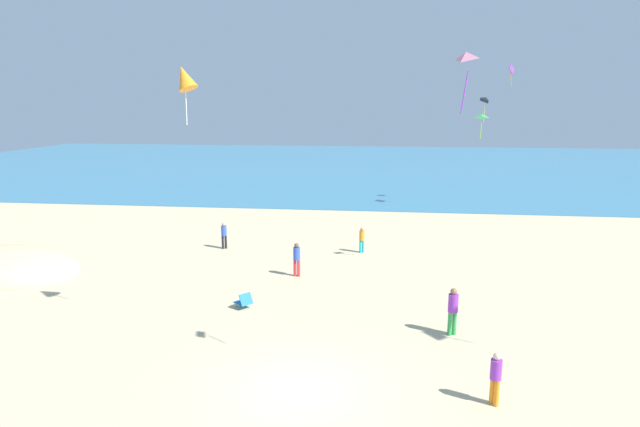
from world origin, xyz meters
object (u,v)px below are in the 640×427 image
at_px(person_4, 362,238).
at_px(person_3, 496,375).
at_px(kite_pink, 466,57).
at_px(kite_black, 486,99).
at_px(person_1, 297,257).
at_px(kite_purple, 512,70).
at_px(kite_green, 482,116).
at_px(kite_orange, 185,78).
at_px(person_0, 453,308).
at_px(beach_chair_near_camera, 244,301).
at_px(person_2, 224,234).

bearing_deg(person_4, person_3, 169.91).
bearing_deg(kite_pink, kite_black, 78.47).
relative_size(person_1, kite_purple, 1.01).
relative_size(person_4, kite_black, 0.71).
xyz_separation_m(person_3, kite_pink, (-1.24, -0.13, 8.06)).
height_order(person_1, kite_green, kite_green).
bearing_deg(kite_orange, person_0, 7.13).
relative_size(beach_chair_near_camera, kite_pink, 0.57).
height_order(person_1, kite_black, kite_black).
distance_m(beach_chair_near_camera, person_1, 4.35).
xyz_separation_m(person_0, kite_black, (4.74, 22.11, 7.17)).
xyz_separation_m(beach_chair_near_camera, person_1, (1.43, 4.06, 0.62)).
xyz_separation_m(beach_chair_near_camera, kite_green, (9.58, 5.46, 7.00)).
distance_m(person_1, kite_orange, 10.48).
bearing_deg(person_2, kite_purple, -82.69).
distance_m(person_0, kite_pink, 9.09).
xyz_separation_m(person_1, person_4, (2.83, 4.31, -0.12)).
xyz_separation_m(person_4, kite_purple, (10.26, 13.95, 9.49)).
bearing_deg(person_4, person_1, 120.47).
height_order(person_3, kite_pink, kite_pink).
relative_size(person_2, kite_pink, 1.01).
bearing_deg(kite_black, kite_orange, -120.11).
distance_m(person_2, kite_purple, 24.59).
bearing_deg(person_0, person_4, 171.83).
bearing_deg(kite_purple, beach_chair_near_camera, -123.03).
bearing_deg(kite_pink, kite_orange, 157.79).
relative_size(person_3, kite_black, 0.77).
relative_size(person_0, kite_orange, 0.88).
height_order(person_1, kite_pink, kite_pink).
bearing_deg(kite_black, person_2, -142.04).
bearing_deg(kite_green, person_4, 151.28).
xyz_separation_m(beach_chair_near_camera, kite_orange, (-0.94, -2.60, 8.35)).
relative_size(person_0, kite_purple, 1.08).
height_order(person_2, kite_pink, kite_pink).
height_order(person_3, kite_black, kite_black).
xyz_separation_m(person_4, kite_orange, (-5.19, -10.97, 7.85)).
relative_size(person_3, kite_orange, 0.77).
height_order(person_2, kite_purple, kite_purple).
relative_size(kite_green, kite_black, 0.58).
bearing_deg(kite_green, kite_purple, 73.68).
distance_m(person_0, kite_black, 23.72).
relative_size(person_1, kite_pink, 1.08).
height_order(beach_chair_near_camera, person_0, person_0).
xyz_separation_m(beach_chair_near_camera, person_4, (4.26, 8.37, 0.50)).
relative_size(person_0, person_3, 1.15).
height_order(kite_pink, kite_black, kite_pink).
bearing_deg(kite_pink, person_2, 126.38).
bearing_deg(person_1, person_2, -124.36).
relative_size(kite_purple, kite_pink, 1.07).
bearing_deg(kite_orange, beach_chair_near_camera, 70.14).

